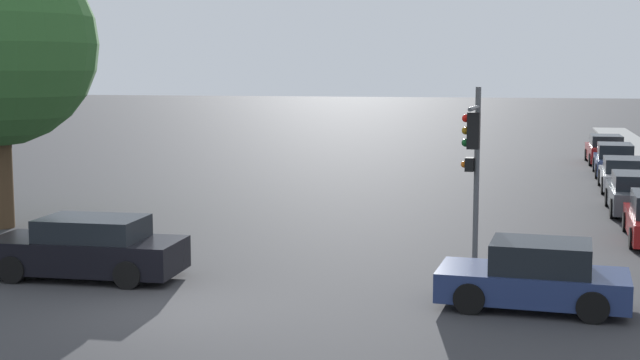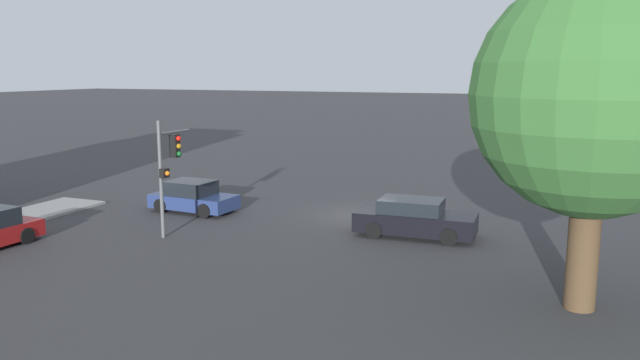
# 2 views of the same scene
# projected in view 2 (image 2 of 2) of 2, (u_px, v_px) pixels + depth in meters

# --- Properties ---
(ground_plane) EXTENTS (300.00, 300.00, 0.00)m
(ground_plane) POSITION_uv_depth(u_px,v_px,m) (362.00, 216.00, 27.66)
(ground_plane) COLOR #333335
(street_tree) EXTENTS (6.35, 6.35, 8.91)m
(street_tree) POSITION_uv_depth(u_px,v_px,m) (595.00, 96.00, 15.91)
(street_tree) COLOR #4C3823
(street_tree) RESTS_ON ground_plane
(traffic_signal) EXTENTS (0.52, 2.02, 4.51)m
(traffic_signal) POSITION_uv_depth(u_px,v_px,m) (169.00, 161.00, 23.93)
(traffic_signal) COLOR #515456
(traffic_signal) RESTS_ON ground_plane
(crossing_car_0) EXTENTS (3.96, 2.09, 1.41)m
(crossing_car_0) POSITION_uv_depth(u_px,v_px,m) (193.00, 197.00, 28.38)
(crossing_car_0) COLOR navy
(crossing_car_0) RESTS_ON ground_plane
(crossing_car_1) EXTENTS (4.68, 2.12, 1.46)m
(crossing_car_1) POSITION_uv_depth(u_px,v_px,m) (414.00, 219.00, 24.13)
(crossing_car_1) COLOR black
(crossing_car_1) RESTS_ON ground_plane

